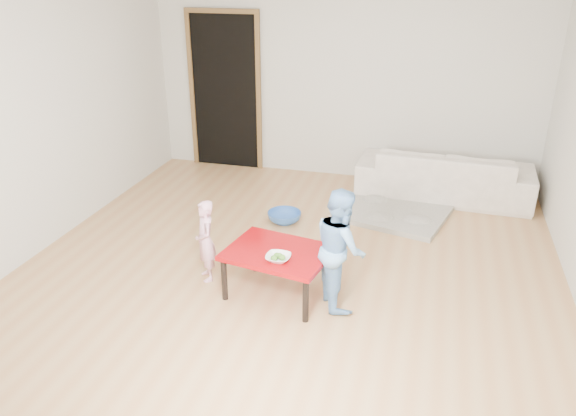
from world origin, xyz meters
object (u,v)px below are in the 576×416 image
at_px(child_pink, 206,241).
at_px(child_blue, 340,248).
at_px(bowl, 278,258).
at_px(basin, 284,217).
at_px(red_table, 278,272).
at_px(sofa, 444,174).

distance_m(child_pink, child_blue, 1.24).
height_order(bowl, child_pink, child_pink).
bearing_deg(child_pink, basin, 129.87).
bearing_deg(basin, red_table, -76.58).
xyz_separation_m(child_blue, basin, (-0.87, 1.41, -0.46)).
bearing_deg(red_table, child_pink, 172.75).
xyz_separation_m(bowl, child_blue, (0.48, 0.18, 0.06)).
distance_m(child_pink, basin, 1.43).
bearing_deg(basin, child_pink, -104.97).
xyz_separation_m(red_table, child_blue, (0.53, 0.02, 0.30)).
relative_size(sofa, child_blue, 1.99).
xyz_separation_m(red_table, basin, (-0.34, 1.43, -0.16)).
height_order(bowl, basin, bowl).
height_order(red_table, child_blue, child_blue).
bearing_deg(child_pink, child_blue, 51.52).
distance_m(red_table, child_pink, 0.73).
height_order(sofa, child_blue, child_blue).
height_order(red_table, bowl, bowl).
bearing_deg(child_blue, sofa, -43.42).
relative_size(bowl, child_pink, 0.27).
xyz_separation_m(red_table, child_pink, (-0.70, 0.09, 0.17)).
distance_m(sofa, red_table, 2.96).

